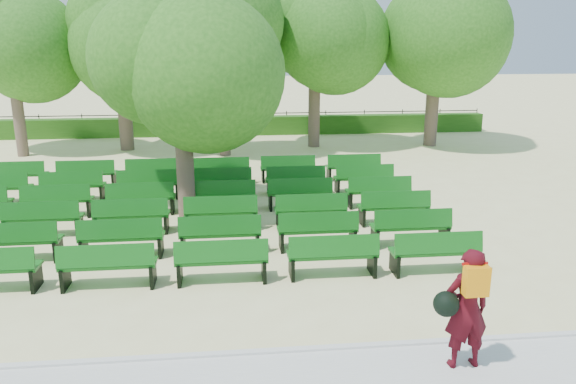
% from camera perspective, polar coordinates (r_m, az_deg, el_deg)
% --- Properties ---
extents(ground, '(120.00, 120.00, 0.00)m').
position_cam_1_polar(ground, '(14.45, -5.98, -3.33)').
color(ground, beige).
extents(curb, '(30.00, 0.12, 0.10)m').
position_cam_1_polar(curb, '(8.73, -5.69, -16.15)').
color(curb, silver).
rests_on(curb, ground).
extents(hedge, '(26.00, 0.70, 0.90)m').
position_cam_1_polar(hedge, '(28.01, -6.21, 6.69)').
color(hedge, '#285A17').
rests_on(hedge, ground).
extents(fence, '(26.00, 0.10, 1.02)m').
position_cam_1_polar(fence, '(28.48, -6.19, 5.91)').
color(fence, black).
rests_on(fence, ground).
extents(tree_line, '(21.80, 6.80, 7.04)m').
position_cam_1_polar(tree_line, '(24.15, -6.15, 4.23)').
color(tree_line, '#33721E').
rests_on(tree_line, ground).
extents(bench_array, '(1.81, 0.61, 1.13)m').
position_cam_1_polar(bench_array, '(14.91, -10.77, -2.56)').
color(bench_array, '#105E16').
rests_on(bench_array, ground).
extents(tree_among, '(3.95, 3.95, 5.64)m').
position_cam_1_polar(tree_among, '(14.64, -10.88, 12.04)').
color(tree_among, brown).
rests_on(tree_among, ground).
extents(person, '(0.85, 0.52, 1.78)m').
position_cam_1_polar(person, '(8.35, 17.59, -11.09)').
color(person, '#400911').
rests_on(person, ground).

